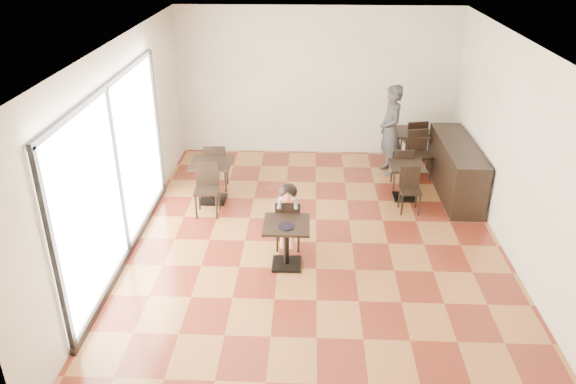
# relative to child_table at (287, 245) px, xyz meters

# --- Properties ---
(floor) EXTENTS (6.00, 8.00, 0.01)m
(floor) POSITION_rel_child_table_xyz_m (0.45, 0.70, -0.36)
(floor) COLOR brown
(floor) RESTS_ON ground
(ceiling) EXTENTS (6.00, 8.00, 0.01)m
(ceiling) POSITION_rel_child_table_xyz_m (0.45, 0.70, 2.84)
(ceiling) COLOR silver
(ceiling) RESTS_ON floor
(wall_back) EXTENTS (6.00, 0.01, 3.20)m
(wall_back) POSITION_rel_child_table_xyz_m (0.45, 4.70, 1.24)
(wall_back) COLOR white
(wall_back) RESTS_ON floor
(wall_front) EXTENTS (6.00, 0.01, 3.20)m
(wall_front) POSITION_rel_child_table_xyz_m (0.45, -3.30, 1.24)
(wall_front) COLOR white
(wall_front) RESTS_ON floor
(wall_left) EXTENTS (0.01, 8.00, 3.20)m
(wall_left) POSITION_rel_child_table_xyz_m (-2.55, 0.70, 1.24)
(wall_left) COLOR white
(wall_left) RESTS_ON floor
(wall_right) EXTENTS (0.01, 8.00, 3.20)m
(wall_right) POSITION_rel_child_table_xyz_m (3.45, 0.70, 1.24)
(wall_right) COLOR white
(wall_right) RESTS_ON floor
(storefront_window) EXTENTS (0.04, 4.50, 2.60)m
(storefront_window) POSITION_rel_child_table_xyz_m (-2.52, 0.20, 1.04)
(storefront_window) COLOR white
(storefront_window) RESTS_ON floor
(child_table) EXTENTS (0.69, 0.69, 0.73)m
(child_table) POSITION_rel_child_table_xyz_m (0.00, 0.00, 0.00)
(child_table) COLOR black
(child_table) RESTS_ON floor
(child_chair) EXTENTS (0.39, 0.39, 0.87)m
(child_chair) POSITION_rel_child_table_xyz_m (0.00, 0.55, 0.07)
(child_chair) COLOR black
(child_chair) RESTS_ON floor
(child) EXTENTS (0.39, 0.55, 1.10)m
(child) POSITION_rel_child_table_xyz_m (0.00, 0.55, 0.19)
(child) COLOR gray
(child) RESTS_ON child_chair
(plate) EXTENTS (0.25, 0.25, 0.01)m
(plate) POSITION_rel_child_table_xyz_m (0.00, -0.10, 0.37)
(plate) COLOR black
(plate) RESTS_ON child_table
(pizza_slice) EXTENTS (0.25, 0.20, 0.06)m
(pizza_slice) POSITION_rel_child_table_xyz_m (0.00, 0.36, 0.59)
(pizza_slice) COLOR tan
(pizza_slice) RESTS_ON child
(adult_patron) EXTENTS (0.57, 0.75, 1.86)m
(adult_patron) POSITION_rel_child_table_xyz_m (1.94, 3.59, 0.57)
(adult_patron) COLOR #35353A
(adult_patron) RESTS_ON floor
(cafe_table_mid) EXTENTS (0.65, 0.65, 0.68)m
(cafe_table_mid) POSITION_rel_child_table_xyz_m (2.13, 2.40, -0.02)
(cafe_table_mid) COLOR black
(cafe_table_mid) RESTS_ON floor
(cafe_table_left) EXTENTS (0.77, 0.77, 0.78)m
(cafe_table_left) POSITION_rel_child_table_xyz_m (-1.48, 2.14, 0.03)
(cafe_table_left) COLOR black
(cafe_table_left) RESTS_ON floor
(cafe_table_back) EXTENTS (0.90, 0.90, 0.81)m
(cafe_table_back) POSITION_rel_child_table_xyz_m (2.37, 3.89, 0.04)
(cafe_table_back) COLOR black
(cafe_table_back) RESTS_ON floor
(chair_mid_a) EXTENTS (0.37, 0.37, 0.81)m
(chair_mid_a) POSITION_rel_child_table_xyz_m (2.13, 2.95, 0.04)
(chair_mid_a) COLOR black
(chair_mid_a) RESTS_ON floor
(chair_mid_b) EXTENTS (0.37, 0.37, 0.81)m
(chair_mid_b) POSITION_rel_child_table_xyz_m (2.13, 1.85, 0.04)
(chair_mid_b) COLOR black
(chair_mid_b) RESTS_ON floor
(chair_left_a) EXTENTS (0.44, 0.44, 0.94)m
(chair_left_a) POSITION_rel_child_table_xyz_m (-1.48, 2.69, 0.11)
(chair_left_a) COLOR black
(chair_left_a) RESTS_ON floor
(chair_left_b) EXTENTS (0.44, 0.44, 0.94)m
(chair_left_b) POSITION_rel_child_table_xyz_m (-1.48, 1.59, 0.11)
(chair_left_b) COLOR black
(chair_left_b) RESTS_ON floor
(chair_back_a) EXTENTS (0.52, 0.52, 0.98)m
(chair_back_a) POSITION_rel_child_table_xyz_m (2.53, 4.20, 0.12)
(chair_back_a) COLOR black
(chair_back_a) RESTS_ON floor
(chair_back_b) EXTENTS (0.52, 0.52, 0.98)m
(chair_back_b) POSITION_rel_child_table_xyz_m (2.53, 3.34, 0.12)
(chair_back_b) COLOR black
(chair_back_b) RESTS_ON floor
(service_counter) EXTENTS (0.60, 2.40, 1.00)m
(service_counter) POSITION_rel_child_table_xyz_m (3.10, 2.70, 0.14)
(service_counter) COLOR black
(service_counter) RESTS_ON floor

